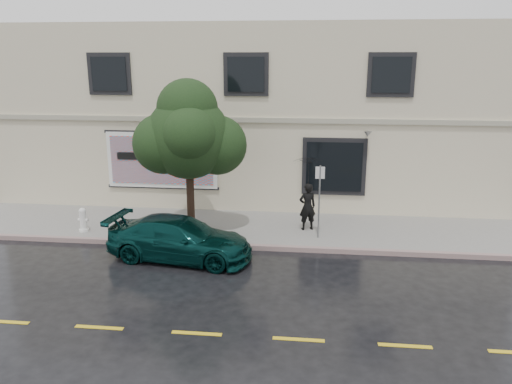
# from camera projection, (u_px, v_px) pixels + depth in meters

# --- Properties ---
(ground) EXTENTS (90.00, 90.00, 0.00)m
(ground) POSITION_uv_depth(u_px,v_px,m) (224.00, 268.00, 14.15)
(ground) COLOR black
(ground) RESTS_ON ground
(sidewalk) EXTENTS (20.00, 3.50, 0.15)m
(sidewalk) POSITION_uv_depth(u_px,v_px,m) (240.00, 228.00, 17.25)
(sidewalk) COLOR gray
(sidewalk) RESTS_ON ground
(curb) EXTENTS (20.00, 0.18, 0.16)m
(curb) POSITION_uv_depth(u_px,v_px,m) (233.00, 246.00, 15.57)
(curb) COLOR gray
(curb) RESTS_ON ground
(road_marking) EXTENTS (19.00, 0.12, 0.01)m
(road_marking) POSITION_uv_depth(u_px,v_px,m) (197.00, 333.00, 10.79)
(road_marking) COLOR gold
(road_marking) RESTS_ON ground
(building) EXTENTS (20.00, 8.12, 7.00)m
(building) POSITION_uv_depth(u_px,v_px,m) (258.00, 111.00, 21.86)
(building) COLOR beige
(building) RESTS_ON ground
(billboard) EXTENTS (4.30, 0.16, 2.20)m
(billboard) POSITION_uv_depth(u_px,v_px,m) (162.00, 160.00, 18.67)
(billboard) COLOR white
(billboard) RESTS_ON ground
(car) EXTENTS (4.50, 2.45, 1.25)m
(car) POSITION_uv_depth(u_px,v_px,m) (180.00, 239.00, 14.66)
(car) COLOR #072C2A
(car) RESTS_ON ground
(pedestrian) EXTENTS (0.68, 0.56, 1.60)m
(pedestrian) POSITION_uv_depth(u_px,v_px,m) (307.00, 207.00, 16.68)
(pedestrian) COLOR black
(pedestrian) RESTS_ON sidewalk
(umbrella) EXTENTS (1.37, 1.37, 0.80)m
(umbrella) POSITION_uv_depth(u_px,v_px,m) (308.00, 172.00, 16.36)
(umbrella) COLOR black
(umbrella) RESTS_ON pedestrian
(street_tree) EXTENTS (2.63, 2.63, 4.54)m
(street_tree) POSITION_uv_depth(u_px,v_px,m) (188.00, 138.00, 15.54)
(street_tree) COLOR #311D15
(street_tree) RESTS_ON sidewalk
(fire_hydrant) EXTENTS (0.33, 0.31, 0.81)m
(fire_hydrant) POSITION_uv_depth(u_px,v_px,m) (83.00, 220.00, 16.60)
(fire_hydrant) COLOR white
(fire_hydrant) RESTS_ON sidewalk
(sign_pole) EXTENTS (0.29, 0.05, 2.38)m
(sign_pole) POSITION_uv_depth(u_px,v_px,m) (319.00, 194.00, 15.74)
(sign_pole) COLOR gray
(sign_pole) RESTS_ON sidewalk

